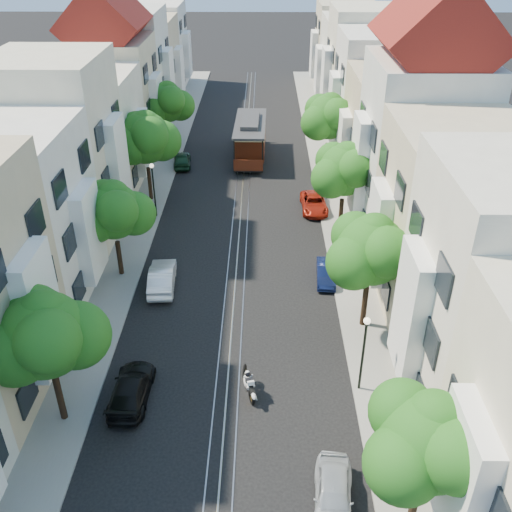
{
  "coord_description": "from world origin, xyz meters",
  "views": [
    {
      "loc": [
        1.63,
        -16.14,
        19.5
      ],
      "look_at": [
        1.29,
        12.73,
        2.2
      ],
      "focal_mm": 40.0,
      "sensor_mm": 36.0,
      "label": 1
    }
  ],
  "objects_px": {
    "tree_w_a": "(46,337)",
    "parked_car_e_near": "(333,494)",
    "sportbike_rider": "(249,383)",
    "parked_car_e_mid": "(326,273)",
    "tree_e_c": "(345,171)",
    "cable_car": "(250,137)",
    "tree_w_d": "(168,104)",
    "tree_e_d": "(330,118)",
    "parked_car_w_near": "(131,389)",
    "lamp_east": "(364,343)",
    "tree_e_a": "(430,444)",
    "parked_car_e_far": "(314,203)",
    "parked_car_w_mid": "(162,277)",
    "lamp_west": "(153,182)",
    "tree_w_b": "(114,212)",
    "tree_e_b": "(372,252)",
    "tree_w_c": "(146,139)",
    "parked_car_w_far": "(182,159)"
  },
  "relations": [
    {
      "from": "cable_car",
      "to": "parked_car_w_near",
      "type": "xyz_separation_m",
      "value": [
        -4.9,
        -31.07,
        -1.41
      ]
    },
    {
      "from": "sportbike_rider",
      "to": "tree_e_a",
      "type": "bearing_deg",
      "value": -63.7
    },
    {
      "from": "tree_e_a",
      "to": "parked_car_w_mid",
      "type": "distance_m",
      "value": 19.92
    },
    {
      "from": "tree_e_d",
      "to": "parked_car_w_mid",
      "type": "relative_size",
      "value": 1.64
    },
    {
      "from": "sportbike_rider",
      "to": "lamp_west",
      "type": "bearing_deg",
      "value": 95.09
    },
    {
      "from": "tree_e_b",
      "to": "tree_w_b",
      "type": "height_order",
      "value": "tree_e_b"
    },
    {
      "from": "lamp_west",
      "to": "parked_car_w_near",
      "type": "xyz_separation_m",
      "value": [
        1.9,
        -18.71,
        -2.24
      ]
    },
    {
      "from": "tree_w_b",
      "to": "tree_e_b",
      "type": "bearing_deg",
      "value": -19.15
    },
    {
      "from": "tree_w_a",
      "to": "parked_car_w_mid",
      "type": "xyz_separation_m",
      "value": [
        2.74,
        10.72,
        -4.04
      ]
    },
    {
      "from": "tree_e_b",
      "to": "parked_car_w_far",
      "type": "height_order",
      "value": "tree_e_b"
    },
    {
      "from": "lamp_east",
      "to": "parked_car_e_near",
      "type": "distance_m",
      "value": 6.88
    },
    {
      "from": "tree_w_a",
      "to": "parked_car_e_near",
      "type": "bearing_deg",
      "value": -20.01
    },
    {
      "from": "tree_e_a",
      "to": "sportbike_rider",
      "type": "xyz_separation_m",
      "value": [
        -6.21,
        6.65,
        -3.67
      ]
    },
    {
      "from": "tree_e_d",
      "to": "sportbike_rider",
      "type": "relative_size",
      "value": 3.57
    },
    {
      "from": "tree_w_c",
      "to": "parked_car_w_far",
      "type": "relative_size",
      "value": 1.88
    },
    {
      "from": "parked_car_w_near",
      "to": "tree_w_b",
      "type": "bearing_deg",
      "value": -74.74
    },
    {
      "from": "tree_e_a",
      "to": "parked_car_e_near",
      "type": "distance_m",
      "value": 4.8
    },
    {
      "from": "cable_car",
      "to": "parked_car_w_mid",
      "type": "relative_size",
      "value": 2.13
    },
    {
      "from": "tree_e_a",
      "to": "tree_w_a",
      "type": "xyz_separation_m",
      "value": [
        -14.4,
        5.0,
        0.34
      ]
    },
    {
      "from": "tree_e_a",
      "to": "parked_car_e_far",
      "type": "relative_size",
      "value": 1.53
    },
    {
      "from": "tree_e_d",
      "to": "parked_car_e_far",
      "type": "bearing_deg",
      "value": -102.29
    },
    {
      "from": "lamp_east",
      "to": "sportbike_rider",
      "type": "distance_m",
      "value": 5.67
    },
    {
      "from": "sportbike_rider",
      "to": "parked_car_e_near",
      "type": "relative_size",
      "value": 0.52
    },
    {
      "from": "tree_w_a",
      "to": "tree_e_c",
      "type": "bearing_deg",
      "value": 51.34
    },
    {
      "from": "lamp_east",
      "to": "parked_car_e_mid",
      "type": "relative_size",
      "value": 1.29
    },
    {
      "from": "lamp_east",
      "to": "parked_car_e_near",
      "type": "relative_size",
      "value": 1.13
    },
    {
      "from": "tree_w_c",
      "to": "parked_car_w_mid",
      "type": "distance_m",
      "value": 13.33
    },
    {
      "from": "tree_e_c",
      "to": "parked_car_e_mid",
      "type": "bearing_deg",
      "value": -104.48
    },
    {
      "from": "tree_e_b",
      "to": "lamp_west",
      "type": "xyz_separation_m",
      "value": [
        -13.56,
        13.02,
        -1.89
      ]
    },
    {
      "from": "lamp_east",
      "to": "cable_car",
      "type": "distance_m",
      "value": 30.93
    },
    {
      "from": "cable_car",
      "to": "tree_w_d",
      "type": "bearing_deg",
      "value": 169.31
    },
    {
      "from": "tree_w_a",
      "to": "lamp_west",
      "type": "bearing_deg",
      "value": 87.6
    },
    {
      "from": "cable_car",
      "to": "parked_car_w_mid",
      "type": "height_order",
      "value": "cable_car"
    },
    {
      "from": "tree_e_b",
      "to": "tree_e_a",
      "type": "bearing_deg",
      "value": -90.0
    },
    {
      "from": "parked_car_e_near",
      "to": "tree_w_c",
      "type": "bearing_deg",
      "value": 119.19
    },
    {
      "from": "tree_w_a",
      "to": "parked_car_w_far",
      "type": "height_order",
      "value": "tree_w_a"
    },
    {
      "from": "tree_e_a",
      "to": "parked_car_w_near",
      "type": "relative_size",
      "value": 1.49
    },
    {
      "from": "tree_e_d",
      "to": "parked_car_w_near",
      "type": "xyz_separation_m",
      "value": [
        -11.66,
        -27.68,
        -4.26
      ]
    },
    {
      "from": "cable_car",
      "to": "parked_car_e_far",
      "type": "relative_size",
      "value": 2.17
    },
    {
      "from": "tree_e_d",
      "to": "lamp_west",
      "type": "xyz_separation_m",
      "value": [
        -13.56,
        -8.98,
        -2.02
      ]
    },
    {
      "from": "tree_w_a",
      "to": "parked_car_e_near",
      "type": "relative_size",
      "value": 1.81
    },
    {
      "from": "tree_e_c",
      "to": "tree_w_a",
      "type": "bearing_deg",
      "value": -128.66
    },
    {
      "from": "parked_car_e_mid",
      "to": "tree_w_a",
      "type": "bearing_deg",
      "value": -134.52
    },
    {
      "from": "tree_e_d",
      "to": "cable_car",
      "type": "distance_m",
      "value": 8.08
    },
    {
      "from": "tree_e_b",
      "to": "tree_w_b",
      "type": "distance_m",
      "value": 15.25
    },
    {
      "from": "tree_w_c",
      "to": "tree_w_d",
      "type": "height_order",
      "value": "tree_w_c"
    },
    {
      "from": "tree_w_d",
      "to": "tree_e_d",
      "type": "bearing_deg",
      "value": -19.15
    },
    {
      "from": "parked_car_w_far",
      "to": "parked_car_e_mid",
      "type": "bearing_deg",
      "value": 115.13
    },
    {
      "from": "tree_w_b",
      "to": "parked_car_w_far",
      "type": "height_order",
      "value": "tree_w_b"
    },
    {
      "from": "tree_e_c",
      "to": "tree_w_c",
      "type": "bearing_deg",
      "value": 160.85
    }
  ]
}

